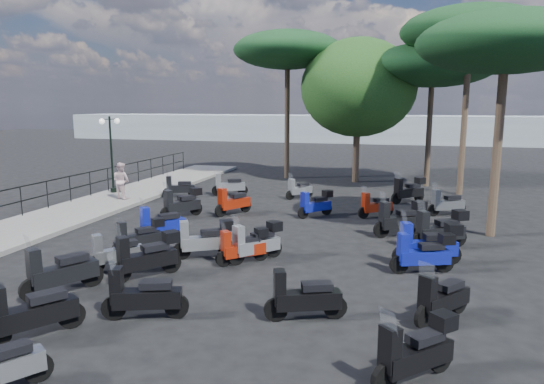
% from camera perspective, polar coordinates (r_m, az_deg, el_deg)
% --- Properties ---
extents(ground, '(120.00, 120.00, 0.00)m').
position_cam_1_polar(ground, '(14.22, -9.28, -7.05)').
color(ground, black).
rests_on(ground, ground).
extents(sidewalk, '(3.00, 30.00, 0.15)m').
position_cam_1_polar(sidewalk, '(20.03, -22.82, -2.45)').
color(sidewalk, '#63605E').
rests_on(sidewalk, ground).
extents(railing, '(0.04, 26.04, 1.10)m').
position_cam_1_polar(railing, '(20.55, -26.18, -0.06)').
color(railing, black).
rests_on(railing, sidewalk).
extents(lamp_post_2, '(0.55, 0.98, 3.53)m').
position_cam_1_polar(lamp_post_2, '(23.66, -18.39, 4.78)').
color(lamp_post_2, black).
rests_on(lamp_post_2, sidewalk).
extents(pedestrian_far, '(0.89, 0.76, 1.59)m').
position_cam_1_polar(pedestrian_far, '(22.04, -17.31, 1.28)').
color(pedestrian_far, beige).
rests_on(pedestrian_far, sidewalk).
extents(scooter_2, '(1.14, 1.23, 1.26)m').
position_cam_1_polar(scooter_2, '(13.16, -17.83, -6.86)').
color(scooter_2, black).
rests_on(scooter_2, ground).
extents(scooter_3, '(1.25, 1.36, 1.39)m').
position_cam_1_polar(scooter_3, '(15.66, -12.93, -3.74)').
color(scooter_3, black).
rests_on(scooter_3, ground).
extents(scooter_4, '(1.14, 1.55, 1.41)m').
position_cam_1_polar(scooter_4, '(18.50, -10.55, -1.37)').
color(scooter_4, black).
rests_on(scooter_4, ground).
extents(scooter_5, '(1.53, 0.76, 1.27)m').
position_cam_1_polar(scooter_5, '(22.60, -10.85, 0.48)').
color(scooter_5, black).
rests_on(scooter_5, ground).
extents(scooter_6, '(1.13, 1.53, 1.42)m').
position_cam_1_polar(scooter_6, '(9.97, -26.43, -12.63)').
color(scooter_6, black).
rests_on(scooter_6, ground).
extents(scooter_7, '(1.09, 1.65, 1.48)m').
position_cam_1_polar(scooter_7, '(11.90, -23.65, -8.65)').
color(scooter_7, black).
rests_on(scooter_7, ground).
extents(scooter_8, '(1.29, 1.47, 1.42)m').
position_cam_1_polar(scooter_8, '(12.32, -14.49, -7.36)').
color(scooter_8, black).
rests_on(scooter_8, ground).
extents(scooter_9, '(1.12, 1.29, 1.24)m').
position_cam_1_polar(scooter_9, '(14.43, -15.28, -5.10)').
color(scooter_9, black).
rests_on(scooter_9, ground).
extents(scooter_10, '(1.03, 1.54, 1.38)m').
position_cam_1_polar(scooter_10, '(18.76, -4.67, -1.22)').
color(scooter_10, black).
rests_on(scooter_10, ground).
extents(scooter_11, '(1.59, 0.89, 1.35)m').
position_cam_1_polar(scooter_11, '(22.74, -5.09, 0.75)').
color(scooter_11, black).
rests_on(scooter_11, ground).
extents(scooter_13, '(1.65, 0.79, 1.36)m').
position_cam_1_polar(scooter_13, '(10.08, -14.97, -11.76)').
color(scooter_13, black).
rests_on(scooter_13, ground).
extents(scooter_14, '(1.22, 1.14, 1.21)m').
position_cam_1_polar(scooter_14, '(13.00, -3.42, -6.49)').
color(scooter_14, black).
rests_on(scooter_14, ground).
extents(scooter_15, '(1.56, 1.02, 1.37)m').
position_cam_1_polar(scooter_15, '(13.58, -7.91, -5.58)').
color(scooter_15, black).
rests_on(scooter_15, ground).
extents(scooter_16, '(1.18, 1.30, 1.27)m').
position_cam_1_polar(scooter_16, '(18.42, 5.16, -1.45)').
color(scooter_16, black).
rests_on(scooter_16, ground).
extents(scooter_17, '(1.04, 1.21, 1.19)m').
position_cam_1_polar(scooter_17, '(21.94, 3.20, 0.29)').
color(scooter_17, black).
rests_on(scooter_17, ground).
extents(scooter_19, '(1.27, 1.26, 1.30)m').
position_cam_1_polar(scooter_19, '(8.05, 16.52, -17.57)').
color(scooter_19, black).
rests_on(scooter_19, ground).
extents(scooter_20, '(1.59, 0.81, 1.32)m').
position_cam_1_polar(scooter_20, '(9.74, 3.76, -12.31)').
color(scooter_20, black).
rests_on(scooter_20, ground).
extents(scooter_21, '(1.23, 1.39, 1.35)m').
position_cam_1_polar(scooter_21, '(13.18, -1.88, -6.00)').
color(scooter_21, black).
rests_on(scooter_21, ground).
extents(scooter_22, '(1.28, 1.05, 1.24)m').
position_cam_1_polar(scooter_22, '(18.66, 12.05, -1.64)').
color(scooter_22, black).
rests_on(scooter_22, ground).
extents(scooter_23, '(1.44, 1.32, 1.42)m').
position_cam_1_polar(scooter_23, '(21.76, 15.77, 0.15)').
color(scooter_23, black).
rests_on(scooter_23, ground).
extents(scooter_25, '(1.10, 1.34, 1.30)m').
position_cam_1_polar(scooter_25, '(10.23, 19.31, -11.80)').
color(scooter_25, black).
rests_on(scooter_25, ground).
extents(scooter_26, '(1.59, 0.83, 1.33)m').
position_cam_1_polar(scooter_26, '(12.84, 17.37, -6.96)').
color(scooter_26, black).
rests_on(scooter_26, ground).
extents(scooter_27, '(1.80, 0.87, 1.48)m').
position_cam_1_polar(scooter_27, '(13.48, 17.90, -5.92)').
color(scooter_27, black).
rests_on(scooter_27, ground).
extents(scooter_28, '(1.66, 1.13, 1.48)m').
position_cam_1_polar(scooter_28, '(16.17, 14.91, -3.12)').
color(scooter_28, black).
rests_on(scooter_28, ground).
extents(scooter_29, '(1.46, 0.97, 1.31)m').
position_cam_1_polar(scooter_29, '(19.73, 19.82, -1.32)').
color(scooter_29, black).
rests_on(scooter_29, ground).
extents(scooter_30, '(1.66, 1.13, 1.48)m').
position_cam_1_polar(scooter_30, '(15.14, 19.18, -4.25)').
color(scooter_30, black).
rests_on(scooter_30, ground).
extents(broadleaf_tree, '(6.16, 6.16, 7.71)m').
position_cam_1_polar(broadleaf_tree, '(26.85, 10.10, 11.97)').
color(broadleaf_tree, '#38281E').
rests_on(broadleaf_tree, ground).
extents(pine_0, '(6.41, 6.41, 7.30)m').
position_cam_1_polar(pine_0, '(26.44, 18.39, 13.97)').
color(pine_0, '#38281E').
rests_on(pine_0, ground).
extents(pine_1, '(6.23, 6.23, 8.56)m').
position_cam_1_polar(pine_1, '(24.58, 22.32, 17.08)').
color(pine_1, '#38281E').
rests_on(pine_1, ground).
extents(pine_2, '(6.04, 6.04, 8.26)m').
position_cam_1_polar(pine_2, '(28.08, 1.83, 16.31)').
color(pine_2, '#38281E').
rests_on(pine_2, ground).
extents(pine_3, '(5.36, 5.36, 6.98)m').
position_cam_1_polar(pine_3, '(16.90, 25.81, 15.45)').
color(pine_3, '#38281E').
rests_on(pine_3, ground).
extents(distant_hills, '(70.00, 8.00, 3.00)m').
position_cam_1_polar(distant_hills, '(57.68, 9.60, 7.39)').
color(distant_hills, gray).
rests_on(distant_hills, ground).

